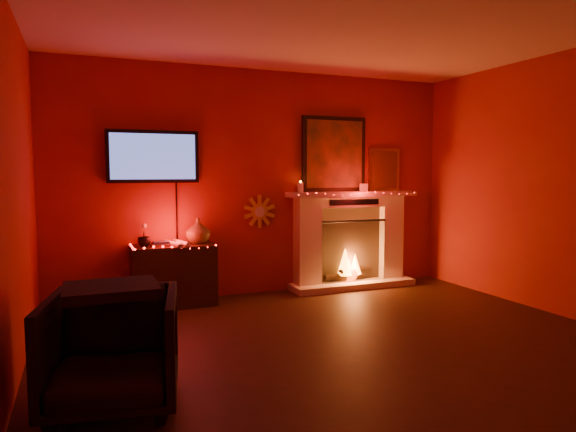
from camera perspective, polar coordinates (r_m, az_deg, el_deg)
name	(u,v)px	position (r m, az deg, el deg)	size (l,w,h in m)	color
room	(371,189)	(3.98, 9.17, 2.96)	(5.00, 5.00, 5.00)	black
fireplace	(349,231)	(6.66, 6.83, -1.63)	(1.72, 0.40, 2.18)	beige
tv	(153,157)	(5.91, -14.74, 6.37)	(1.00, 0.07, 1.24)	black
sunburst_clock	(260,212)	(6.23, -3.18, 0.49)	(0.40, 0.03, 0.40)	gold
console_table	(175,271)	(5.84, -12.44, -6.00)	(0.89, 0.53, 0.96)	black
armchair	(113,350)	(3.50, -18.91, -13.92)	(0.78, 0.81, 0.73)	black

